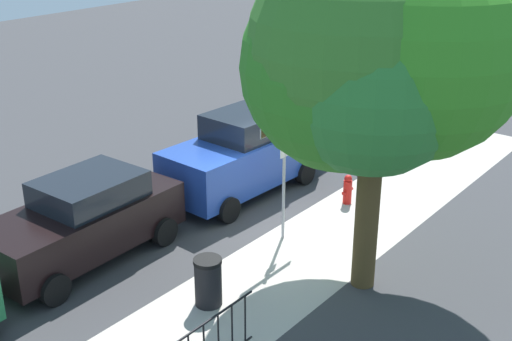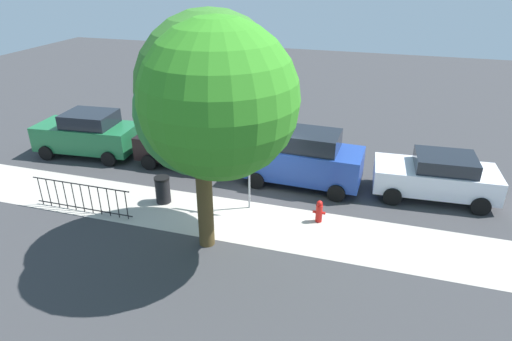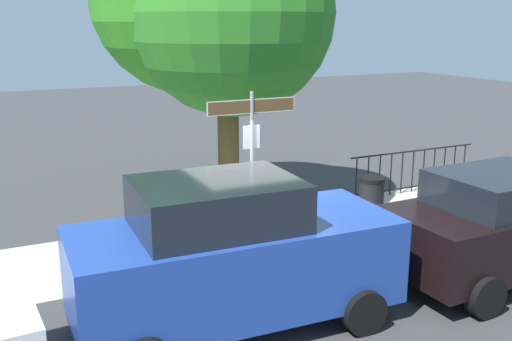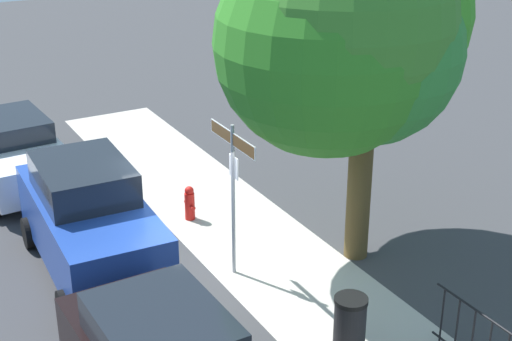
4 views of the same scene
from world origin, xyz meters
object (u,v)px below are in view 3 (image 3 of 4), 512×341
object	(u,v)px
shade_tree	(218,4)
car_blue	(233,255)
street_sign	(252,138)
fire_hydrant	(116,252)
car_black	(507,223)
trash_bin	(371,199)

from	to	relation	value
shade_tree	car_blue	xyz separation A→B (m)	(-1.70, -4.51, -3.46)
street_sign	car_blue	distance (m)	2.93
car_blue	fire_hydrant	size ratio (longest dim) A/B	5.83
street_sign	car_blue	world-z (taller)	street_sign
street_sign	car_blue	bearing A→B (deg)	-121.15
shade_tree	car_black	world-z (taller)	shade_tree
street_sign	car_blue	size ratio (longest dim) A/B	0.66
shade_tree	car_blue	distance (m)	5.94
car_blue	car_black	distance (m)	4.82
street_sign	shade_tree	xyz separation A→B (m)	(0.30, 2.19, 2.36)
shade_tree	fire_hydrant	distance (m)	5.37
fire_hydrant	trash_bin	world-z (taller)	trash_bin
street_sign	fire_hydrant	xyz separation A→B (m)	(-2.47, 0.20, -1.79)
shade_tree	trash_bin	world-z (taller)	shade_tree
shade_tree	car_black	size ratio (longest dim) A/B	1.55
fire_hydrant	car_black	bearing A→B (deg)	-26.61
street_sign	fire_hydrant	bearing A→B (deg)	175.41
street_sign	shade_tree	bearing A→B (deg)	82.31
car_black	trash_bin	world-z (taller)	car_black
shade_tree	fire_hydrant	xyz separation A→B (m)	(-2.77, -1.99, -4.14)
car_black	fire_hydrant	distance (m)	6.59
car_blue	car_black	xyz separation A→B (m)	(4.80, -0.42, -0.14)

